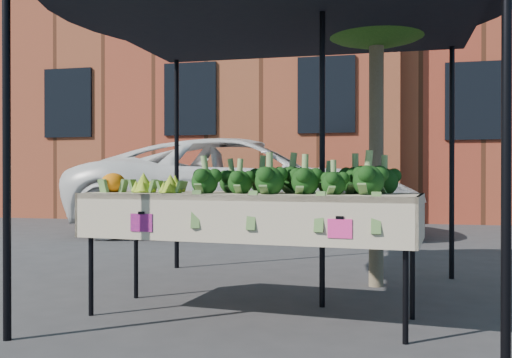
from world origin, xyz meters
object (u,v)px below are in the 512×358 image
canopy (280,133)px  street_tree (376,76)px  table (250,255)px  vehicle (247,62)px

canopy → street_tree: size_ratio=0.81×
table → vehicle: (-1.46, 5.68, 2.52)m
canopy → vehicle: size_ratio=0.53×
street_tree → table: bearing=-121.2°
table → street_tree: size_ratio=0.63×
table → canopy: 1.07m
canopy → vehicle: 5.61m
table → canopy: bearing=77.3°
table → street_tree: 2.23m
canopy → street_tree: 1.28m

